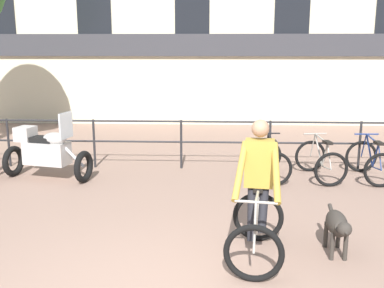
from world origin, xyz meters
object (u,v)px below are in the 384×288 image
cyclist_with_bike (258,197)px  parked_bicycle_mid_left (320,161)px  parked_bicycle_near_lamp (270,161)px  parked_bicycle_mid_right (371,162)px  parked_motorcycle (46,151)px  dog (337,225)px

cyclist_with_bike → parked_bicycle_mid_left: size_ratio=1.42×
parked_bicycle_near_lamp → parked_bicycle_mid_right: 1.97m
parked_bicycle_mid_right → parked_motorcycle: bearing=0.6°
parked_bicycle_near_lamp → parked_bicycle_mid_left: bearing=177.6°
parked_motorcycle → cyclist_with_bike: bearing=-116.0°
parked_bicycle_mid_left → parked_motorcycle: bearing=-6.1°
cyclist_with_bike → dog: size_ratio=1.81×
parked_motorcycle → parked_bicycle_near_lamp: parked_motorcycle is taller
dog → parked_bicycle_mid_right: (1.56, 3.36, -0.04)m
dog → parked_motorcycle: 5.72m
parked_motorcycle → parked_bicycle_near_lamp: bearing=-73.3°
cyclist_with_bike → parked_motorcycle: cyclist_with_bike is taller
parked_bicycle_mid_right → dog: bearing=63.4°
dog → parked_motorcycle: parked_motorcycle is taller
dog → parked_bicycle_near_lamp: (-0.41, 3.36, -0.04)m
cyclist_with_bike → dog: bearing=9.4°
parked_bicycle_near_lamp → parked_bicycle_mid_left: 0.98m
parked_motorcycle → parked_bicycle_mid_right: parked_motorcycle is taller
parked_bicycle_mid_right → parked_bicycle_mid_left: bearing=-1.7°
dog → parked_bicycle_near_lamp: size_ratio=0.83×
parked_bicycle_near_lamp → parked_motorcycle: bearing=0.9°
dog → parked_bicycle_mid_right: size_ratio=0.83×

